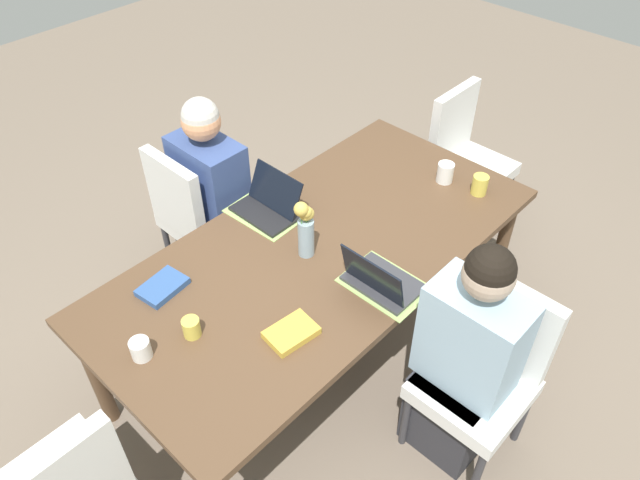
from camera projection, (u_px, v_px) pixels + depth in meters
ground_plane at (320, 346)px, 3.29m from camera, size 10.00×10.00×0.00m
dining_table at (320, 258)px, 2.85m from camera, size 2.19×1.06×0.73m
chair_far_left_near at (485, 367)px, 2.58m from camera, size 0.44×0.44×0.90m
person_far_left_near at (465, 365)px, 2.55m from camera, size 0.36×0.40×1.19m
chair_near_left_mid at (196, 213)px, 3.36m from camera, size 0.44×0.44×0.90m
person_near_left_mid at (213, 207)px, 3.35m from camera, size 0.36×0.40×1.19m
chair_head_left_left_far at (464, 153)px, 3.80m from camera, size 0.44×0.44×0.90m
flower_vase at (305, 225)px, 2.66m from camera, size 0.09×0.07×0.31m
placemat_far_left_near at (385, 285)px, 2.63m from camera, size 0.26×0.36×0.00m
placemat_near_left_mid at (265, 213)px, 2.99m from camera, size 0.28×0.37×0.00m
laptop_near_left_mid at (269, 205)px, 2.97m from camera, size 0.22×0.32×0.20m
laptop_far_left_near at (380, 281)px, 2.59m from camera, size 0.22×0.32×0.21m
coffee_mug_near_left at (445, 173)px, 3.16m from camera, size 0.09×0.09×0.11m
coffee_mug_near_right at (141, 349)px, 2.32m from camera, size 0.08×0.08×0.08m
coffee_mug_centre_left at (480, 185)px, 3.08m from camera, size 0.08×0.08×0.10m
coffee_mug_centre_right at (191, 328)px, 2.40m from camera, size 0.07×0.07×0.08m
book_red_cover at (162, 287)px, 2.60m from camera, size 0.22×0.16×0.03m
book_blue_cover at (291, 333)px, 2.41m from camera, size 0.22×0.16×0.03m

